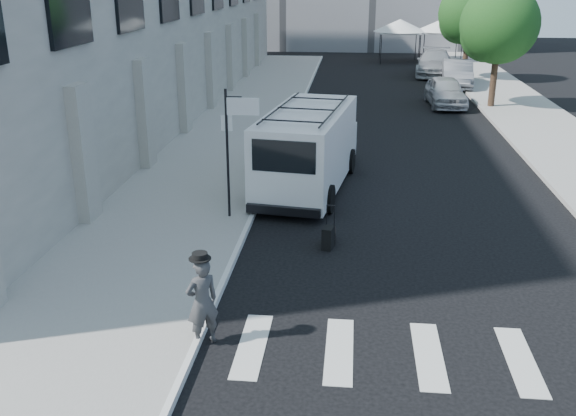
% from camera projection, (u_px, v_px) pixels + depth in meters
% --- Properties ---
extents(ground, '(120.00, 120.00, 0.00)m').
position_uv_depth(ground, '(316.00, 276.00, 14.50)').
color(ground, black).
rests_on(ground, ground).
extents(sidewalk_left, '(4.50, 48.00, 0.15)m').
position_uv_depth(sidewalk_left, '(246.00, 119.00, 29.83)').
color(sidewalk_left, gray).
rests_on(sidewalk_left, ground).
extents(sidewalk_right, '(4.00, 56.00, 0.15)m').
position_uv_depth(sidewalk_right, '(519.00, 108.00, 32.29)').
color(sidewalk_right, gray).
rests_on(sidewalk_right, ground).
extents(sign_pole, '(1.03, 0.07, 3.50)m').
position_uv_depth(sign_pole, '(235.00, 127.00, 16.81)').
color(sign_pole, black).
rests_on(sign_pole, sidewalk_left).
extents(tree_near, '(3.80, 3.83, 6.03)m').
position_uv_depth(tree_near, '(496.00, 27.00, 31.24)').
color(tree_near, black).
rests_on(tree_near, ground).
extents(tree_far, '(3.80, 3.83, 6.03)m').
position_uv_depth(tree_far, '(467.00, 16.00, 39.64)').
color(tree_far, black).
rests_on(tree_far, ground).
extents(tent_left, '(4.00, 4.00, 3.20)m').
position_uv_depth(tent_left, '(400.00, 26.00, 48.68)').
color(tent_left, black).
rests_on(tent_left, ground).
extents(tent_right, '(4.00, 4.00, 3.20)m').
position_uv_depth(tent_right, '(442.00, 26.00, 48.84)').
color(tent_right, black).
rests_on(tent_right, ground).
extents(businessman, '(0.74, 0.70, 1.71)m').
position_uv_depth(businessman, '(202.00, 302.00, 11.59)').
color(businessman, '#3A3A3C').
rests_on(businessman, ground).
extents(briefcase, '(0.13, 0.44, 0.34)m').
position_uv_depth(briefcase, '(333.00, 236.00, 16.28)').
color(briefcase, black).
rests_on(briefcase, ground).
extents(suitcase, '(0.32, 0.43, 1.09)m').
position_uv_depth(suitcase, '(328.00, 238.00, 15.86)').
color(suitcase, black).
rests_on(suitcase, ground).
extents(cargo_van, '(3.06, 6.91, 2.50)m').
position_uv_depth(cargo_van, '(308.00, 148.00, 20.14)').
color(cargo_van, white).
rests_on(cargo_van, ground).
extents(parked_car_a, '(1.94, 4.44, 1.49)m').
position_uv_depth(parked_car_a, '(446.00, 92.00, 32.85)').
color(parked_car_a, '#B1B3BA').
rests_on(parked_car_a, ground).
extents(parked_car_b, '(2.16, 4.98, 1.59)m').
position_uv_depth(parked_car_b, '(457.00, 74.00, 38.27)').
color(parked_car_b, slate).
rests_on(parked_car_b, ground).
extents(parked_car_c, '(3.03, 5.96, 1.66)m').
position_uv_depth(parked_car_c, '(435.00, 63.00, 42.79)').
color(parked_car_c, '#A4A6AB').
rests_on(parked_car_c, ground).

